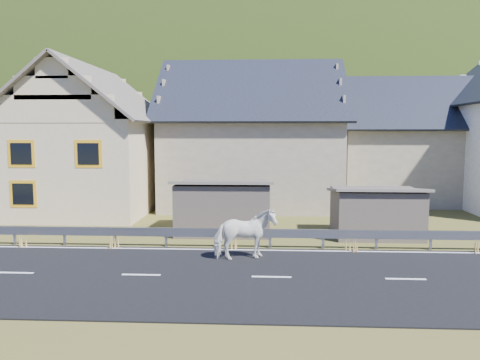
{
  "coord_description": "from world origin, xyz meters",
  "views": [
    {
      "loc": [
        -0.24,
        -13.8,
        4.42
      ],
      "look_at": [
        -1.18,
        4.24,
        2.55
      ],
      "focal_mm": 35.0,
      "sensor_mm": 36.0,
      "label": 1
    }
  ],
  "objects": [
    {
      "name": "ground",
      "position": [
        0.0,
        0.0,
        0.0
      ],
      "size": [
        160.0,
        160.0,
        0.0
      ],
      "primitive_type": "plane",
      "color": "#42491B",
      "rests_on": "ground"
    },
    {
      "name": "road",
      "position": [
        0.0,
        0.0,
        0.02
      ],
      "size": [
        60.0,
        7.0,
        0.04
      ],
      "primitive_type": "cube",
      "color": "black",
      "rests_on": "ground"
    },
    {
      "name": "lane_markings",
      "position": [
        0.0,
        0.0,
        0.04
      ],
      "size": [
        60.0,
        6.6,
        0.01
      ],
      "primitive_type": "cube",
      "color": "silver",
      "rests_on": "road"
    },
    {
      "name": "guardrail",
      "position": [
        -0.0,
        3.68,
        0.56
      ],
      "size": [
        28.1,
        0.09,
        0.75
      ],
      "color": "#93969B",
      "rests_on": "ground"
    },
    {
      "name": "shed_left",
      "position": [
        -2.0,
        6.5,
        1.1
      ],
      "size": [
        4.3,
        3.3,
        2.4
      ],
      "primitive_type": "cube",
      "color": "brown",
      "rests_on": "ground"
    },
    {
      "name": "shed_right",
      "position": [
        4.5,
        6.0,
        1.0
      ],
      "size": [
        3.8,
        2.9,
        2.2
      ],
      "primitive_type": "cube",
      "color": "brown",
      "rests_on": "ground"
    },
    {
      "name": "house_cream",
      "position": [
        -10.0,
        12.0,
        4.36
      ],
      "size": [
        7.8,
        9.8,
        8.3
      ],
      "color": "beige",
      "rests_on": "ground"
    },
    {
      "name": "house_stone_a",
      "position": [
        -1.0,
        15.0,
        4.63
      ],
      "size": [
        10.8,
        9.8,
        8.9
      ],
      "color": "tan",
      "rests_on": "ground"
    },
    {
      "name": "house_stone_b",
      "position": [
        9.0,
        17.0,
        4.24
      ],
      "size": [
        9.8,
        8.8,
        8.1
      ],
      "color": "tan",
      "rests_on": "ground"
    },
    {
      "name": "mountain",
      "position": [
        5.0,
        180.0,
        -20.0
      ],
      "size": [
        440.0,
        280.0,
        260.0
      ],
      "primitive_type": "ellipsoid",
      "color": "black",
      "rests_on": "ground"
    },
    {
      "name": "conifer_patch",
      "position": [
        -55.0,
        110.0,
        6.0
      ],
      "size": [
        76.0,
        50.0,
        28.0
      ],
      "primitive_type": "ellipsoid",
      "color": "black",
      "rests_on": "ground"
    },
    {
      "name": "horse",
      "position": [
        -0.9,
        1.95,
        0.92
      ],
      "size": [
        1.51,
        2.28,
        1.77
      ],
      "primitive_type": "imported",
      "rotation": [
        0.0,
        0.0,
        1.86
      ],
      "color": "white",
      "rests_on": "road"
    }
  ]
}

